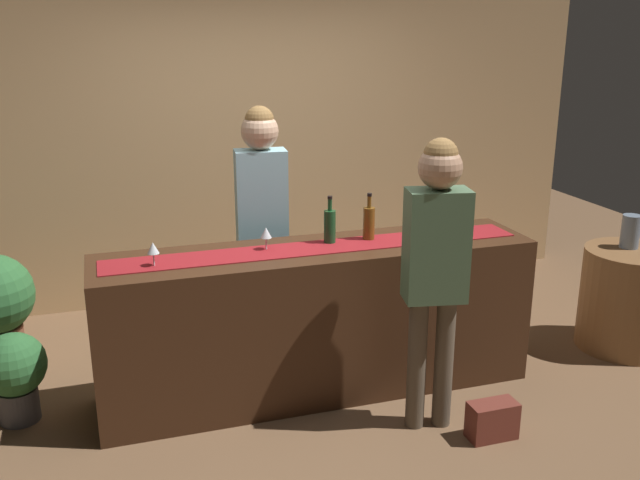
{
  "coord_description": "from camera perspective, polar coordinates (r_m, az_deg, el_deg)",
  "views": [
    {
      "loc": [
        -1.23,
        -3.9,
        2.26
      ],
      "look_at": [
        0.02,
        0.0,
        1.01
      ],
      "focal_mm": 39.34,
      "sensor_mm": 36.0,
      "label": 1
    }
  ],
  "objects": [
    {
      "name": "ground_plane",
      "position": [
        4.67,
        -0.19,
        -11.93
      ],
      "size": [
        10.0,
        10.0,
        0.0
      ],
      "primitive_type": "plane",
      "color": "brown"
    },
    {
      "name": "back_wall",
      "position": [
        5.99,
        -5.75,
        9.12
      ],
      "size": [
        6.0,
        0.12,
        2.9
      ],
      "primitive_type": "cube",
      "color": "tan",
      "rests_on": "ground"
    },
    {
      "name": "bar_counter",
      "position": [
        4.46,
        -0.19,
        -6.54
      ],
      "size": [
        2.73,
        0.6,
        0.96
      ],
      "primitive_type": "cube",
      "color": "#3D2314",
      "rests_on": "ground"
    },
    {
      "name": "counter_runner_cloth",
      "position": [
        4.29,
        -0.2,
        -0.62
      ],
      "size": [
        2.59,
        0.28,
        0.01
      ],
      "primitive_type": "cube",
      "color": "maroon",
      "rests_on": "bar_counter"
    },
    {
      "name": "wine_bottle_clear",
      "position": [
        4.61,
        9.31,
        1.84
      ],
      "size": [
        0.07,
        0.07,
        0.3
      ],
      "color": "#B2C6C1",
      "rests_on": "bar_counter"
    },
    {
      "name": "wine_bottle_green",
      "position": [
        4.36,
        0.8,
        1.17
      ],
      "size": [
        0.07,
        0.07,
        0.3
      ],
      "color": "#194723",
      "rests_on": "bar_counter"
    },
    {
      "name": "wine_bottle_amber",
      "position": [
        4.44,
        4.0,
        1.43
      ],
      "size": [
        0.07,
        0.07,
        0.3
      ],
      "color": "brown",
      "rests_on": "bar_counter"
    },
    {
      "name": "wine_glass_near_customer",
      "position": [
        4.04,
        -13.43,
        -0.7
      ],
      "size": [
        0.07,
        0.07,
        0.14
      ],
      "color": "silver",
      "rests_on": "bar_counter"
    },
    {
      "name": "wine_glass_mid_counter",
      "position": [
        4.23,
        -4.42,
        0.54
      ],
      "size": [
        0.07,
        0.07,
        0.14
      ],
      "color": "silver",
      "rests_on": "bar_counter"
    },
    {
      "name": "bartender",
      "position": [
        4.74,
        -4.78,
        2.84
      ],
      "size": [
        0.36,
        0.25,
        1.77
      ],
      "rotation": [
        0.0,
        0.0,
        3.04
      ],
      "color": "#26262B",
      "rests_on": "ground"
    },
    {
      "name": "customer_sipping",
      "position": [
        3.9,
        9.4,
        -1.23
      ],
      "size": [
        0.37,
        0.26,
        1.7
      ],
      "rotation": [
        0.0,
        0.0,
        -0.19
      ],
      "color": "brown",
      "rests_on": "ground"
    },
    {
      "name": "round_side_table",
      "position": [
        5.56,
        23.79,
        -4.42
      ],
      "size": [
        0.68,
        0.68,
        0.74
      ],
      "primitive_type": "cylinder",
      "color": "brown",
      "rests_on": "ground"
    },
    {
      "name": "vase_on_side_table",
      "position": [
        5.46,
        23.94,
        0.64
      ],
      "size": [
        0.13,
        0.13,
        0.24
      ],
      "primitive_type": "cylinder",
      "color": "slate",
      "rests_on": "round_side_table"
    },
    {
      "name": "potted_plant_small",
      "position": [
        4.55,
        -23.6,
        -9.76
      ],
      "size": [
        0.38,
        0.38,
        0.55
      ],
      "color": "#4C4C51",
      "rests_on": "ground"
    },
    {
      "name": "handbag",
      "position": [
        4.24,
        13.84,
        -14.05
      ],
      "size": [
        0.28,
        0.14,
        0.22
      ],
      "primitive_type": "cube",
      "color": "brown",
      "rests_on": "ground"
    }
  ]
}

